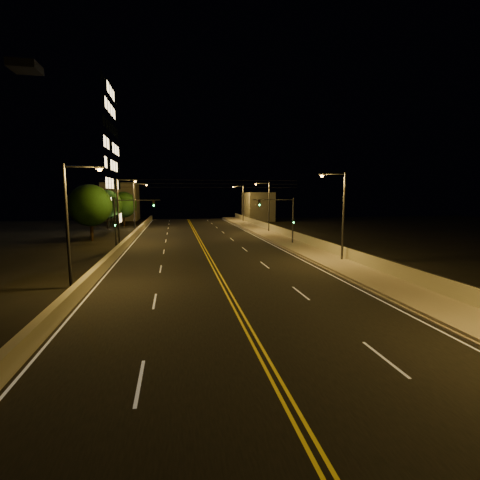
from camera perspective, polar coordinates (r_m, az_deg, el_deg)
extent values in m
plane|color=black|center=(12.03, 7.04, -23.69)|extent=(160.00, 160.00, 0.00)
cube|color=black|center=(30.59, -4.39, -4.24)|extent=(18.00, 120.00, 0.02)
cube|color=gray|center=(33.47, 14.35, -3.19)|extent=(3.60, 120.00, 0.30)
cube|color=gray|center=(32.75, 11.37, -3.47)|extent=(0.14, 120.00, 0.15)
cube|color=#AFAA92|center=(34.08, 16.90, -1.98)|extent=(0.30, 120.00, 1.00)
cube|color=#AFAA92|center=(30.89, -21.34, -3.76)|extent=(0.45, 120.00, 0.93)
cube|color=slate|center=(84.27, 2.93, 5.53)|extent=(6.00, 10.00, 6.69)
cube|color=slate|center=(89.26, -18.96, 5.96)|extent=(8.00, 8.00, 8.92)
cylinder|color=black|center=(34.00, 16.93, -1.10)|extent=(0.06, 120.00, 0.06)
cube|color=silver|center=(30.90, -20.50, -4.56)|extent=(0.12, 116.00, 0.00)
cube|color=silver|center=(32.63, 10.83, -3.59)|extent=(0.12, 116.00, 0.00)
cube|color=gold|center=(30.58, -4.67, -4.22)|extent=(0.12, 116.00, 0.00)
cube|color=gold|center=(30.61, -4.11, -4.21)|extent=(0.12, 116.00, 0.00)
cube|color=silver|center=(12.94, -16.14, -21.43)|extent=(0.12, 3.00, 0.00)
cube|color=silver|center=(21.25, -13.83, -9.68)|extent=(0.12, 3.00, 0.00)
cube|color=silver|center=(29.96, -12.90, -4.63)|extent=(0.12, 3.00, 0.00)
cube|color=silver|center=(38.81, -12.39, -1.87)|extent=(0.12, 3.00, 0.00)
cube|color=silver|center=(47.71, -12.08, -0.14)|extent=(0.12, 3.00, 0.00)
cube|color=silver|center=(56.64, -11.86, 1.05)|extent=(0.12, 3.00, 0.00)
cube|color=silver|center=(65.59, -11.70, 1.92)|extent=(0.12, 3.00, 0.00)
cube|color=silver|center=(74.56, -11.58, 2.57)|extent=(0.12, 3.00, 0.00)
cube|color=silver|center=(83.53, -11.49, 3.09)|extent=(0.12, 3.00, 0.00)
cube|color=silver|center=(15.01, 22.59, -17.50)|extent=(0.12, 3.00, 0.00)
cube|color=silver|center=(22.57, 9.91, -8.56)|extent=(0.12, 3.00, 0.00)
cube|color=silver|center=(30.91, 4.06, -4.09)|extent=(0.12, 3.00, 0.00)
cube|color=silver|center=(39.54, 0.76, -1.52)|extent=(0.12, 3.00, 0.00)
cube|color=silver|center=(48.31, -1.35, 0.12)|extent=(0.12, 3.00, 0.00)
cube|color=silver|center=(57.15, -2.80, 1.26)|extent=(0.12, 3.00, 0.00)
cube|color=silver|center=(66.03, -3.87, 2.09)|extent=(0.12, 3.00, 0.00)
cube|color=silver|center=(74.94, -4.68, 2.73)|extent=(0.12, 3.00, 0.00)
cube|color=silver|center=(83.87, -5.32, 3.22)|extent=(0.12, 3.00, 0.00)
cylinder|color=#2D2D33|center=(32.88, 16.60, 3.46)|extent=(0.20, 0.20, 8.17)
cylinder|color=#2D2D33|center=(32.37, 15.10, 10.42)|extent=(2.20, 0.12, 0.12)
cube|color=#2D2D33|center=(31.91, 13.29, 10.40)|extent=(0.50, 0.25, 0.14)
sphere|color=#FF9E2D|center=(31.90, 13.28, 10.22)|extent=(0.28, 0.28, 0.28)
cylinder|color=#2D2D33|center=(56.66, 4.77, 5.31)|extent=(0.20, 0.20, 8.17)
cylinder|color=#2D2D33|center=(56.36, 3.72, 9.31)|extent=(2.20, 0.12, 0.12)
cube|color=#2D2D33|center=(56.10, 2.62, 9.25)|extent=(0.50, 0.25, 0.14)
sphere|color=#FF9E2D|center=(56.10, 2.62, 9.15)|extent=(0.28, 0.28, 0.28)
cylinder|color=#2D2D33|center=(77.71, 0.53, 5.92)|extent=(0.20, 0.20, 8.17)
cylinder|color=#2D2D33|center=(77.50, -0.28, 8.82)|extent=(2.20, 0.12, 0.12)
cube|color=#2D2D33|center=(77.31, -1.09, 8.77)|extent=(0.50, 0.25, 0.14)
sphere|color=#FF9E2D|center=(77.30, -1.09, 8.70)|extent=(0.28, 0.28, 0.28)
cylinder|color=#2D2D33|center=(25.53, -26.48, 1.91)|extent=(0.20, 0.20, 8.17)
cylinder|color=#2D2D33|center=(25.23, -24.57, 10.91)|extent=(2.20, 0.12, 0.12)
cube|color=#2D2D33|center=(24.99, -22.06, 10.92)|extent=(0.50, 0.25, 0.14)
sphere|color=#FF9E2D|center=(24.98, -22.05, 10.69)|extent=(0.28, 0.28, 0.28)
cylinder|color=#2D2D33|center=(46.18, -19.37, 4.42)|extent=(0.20, 0.20, 8.17)
cylinder|color=#2D2D33|center=(46.01, -18.22, 9.36)|extent=(2.20, 0.12, 0.12)
cube|color=#2D2D33|center=(45.88, -16.83, 9.34)|extent=(0.50, 0.25, 0.14)
sphere|color=#FF9E2D|center=(45.88, -16.83, 9.21)|extent=(0.28, 0.28, 0.28)
cylinder|color=#2D2D33|center=(63.85, -16.97, 5.25)|extent=(0.20, 0.20, 8.17)
cylinder|color=#2D2D33|center=(63.72, -16.11, 8.82)|extent=(2.20, 0.12, 0.12)
cube|color=#2D2D33|center=(63.63, -15.11, 8.79)|extent=(0.50, 0.25, 0.14)
sphere|color=#FF9E2D|center=(63.63, -15.11, 8.70)|extent=(0.28, 0.28, 0.28)
cylinder|color=#2D2D33|center=(43.13, 8.66, 2.98)|extent=(0.18, 0.18, 5.78)
cylinder|color=#2D2D33|center=(42.24, 5.51, 6.59)|extent=(5.00, 0.10, 0.10)
cube|color=black|center=(41.80, 3.19, 6.12)|extent=(0.28, 0.18, 0.80)
sphere|color=#19FF4C|center=(41.70, 3.22, 5.78)|extent=(0.14, 0.14, 0.14)
cube|color=black|center=(42.98, 8.73, 3.11)|extent=(0.22, 0.14, 0.55)
cylinder|color=#2D2D33|center=(41.25, -19.79, 2.42)|extent=(0.18, 0.18, 5.78)
cylinder|color=#2D2D33|center=(40.79, -16.47, 6.29)|extent=(5.00, 0.10, 0.10)
cube|color=black|center=(40.66, -13.99, 5.88)|extent=(0.28, 0.18, 0.80)
sphere|color=#19FF4C|center=(40.56, -13.99, 5.52)|extent=(0.14, 0.14, 0.14)
cube|color=black|center=(41.09, -19.83, 2.56)|extent=(0.22, 0.14, 0.55)
cylinder|color=black|center=(39.42, -6.01, 8.59)|extent=(22.00, 0.03, 0.03)
cylinder|color=black|center=(39.43, -6.02, 9.17)|extent=(22.00, 0.03, 0.03)
cylinder|color=black|center=(39.45, -6.03, 9.75)|extent=(22.00, 0.03, 0.03)
cube|color=slate|center=(64.46, -31.01, 11.92)|extent=(24.00, 15.00, 24.74)
cube|color=#2D2D33|center=(66.96, -31.82, 23.01)|extent=(4.00, 4.00, 1.20)
cylinder|color=black|center=(50.72, -23.18, 1.35)|extent=(0.36, 0.36, 2.65)
sphere|color=black|center=(50.50, -23.38, 5.25)|extent=(5.58, 5.58, 5.58)
cylinder|color=black|center=(55.76, -23.10, 1.65)|extent=(0.36, 0.36, 2.25)
sphere|color=black|center=(55.57, -23.25, 4.67)|extent=(4.76, 4.76, 4.76)
cylinder|color=black|center=(66.33, -20.88, 2.69)|extent=(0.36, 0.36, 2.46)
sphere|color=black|center=(66.17, -21.01, 5.45)|extent=(5.18, 5.18, 5.18)
cylinder|color=black|center=(71.26, -18.48, 3.05)|extent=(0.36, 0.36, 2.36)
sphere|color=black|center=(71.11, -18.58, 5.53)|extent=(4.99, 4.99, 4.99)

